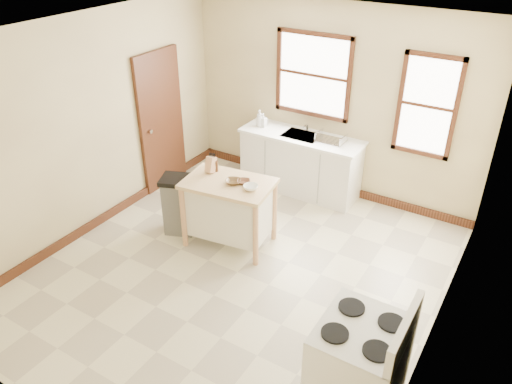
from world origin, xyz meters
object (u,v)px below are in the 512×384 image
at_px(soap_bottle_b, 263,120).
at_px(knife_block, 211,165).
at_px(gas_stove, 359,358).
at_px(soap_bottle_a, 260,118).
at_px(pepper_grinder, 216,166).
at_px(bowl_c, 251,187).
at_px(trash_bin, 179,205).
at_px(dish_rack, 331,138).
at_px(bowl_b, 243,182).
at_px(bowl_a, 233,182).
at_px(kitchen_island, 229,213).

relative_size(soap_bottle_b, knife_block, 1.03).
bearing_deg(gas_stove, soap_bottle_a, 132.35).
bearing_deg(pepper_grinder, gas_stove, -32.19).
relative_size(bowl_c, trash_bin, 0.22).
height_order(dish_rack, bowl_b, dish_rack).
height_order(soap_bottle_a, gas_stove, gas_stove).
bearing_deg(bowl_a, soap_bottle_b, 109.19).
distance_m(soap_bottle_b, trash_bin, 1.95).
height_order(soap_bottle_a, bowl_b, soap_bottle_a).
bearing_deg(bowl_c, soap_bottle_a, 118.10).
bearing_deg(bowl_c, gas_stove, -36.57).
height_order(bowl_a, trash_bin, bowl_a).
distance_m(knife_block, gas_stove, 3.13).
height_order(trash_bin, gas_stove, gas_stove).
relative_size(soap_bottle_a, trash_bin, 0.32).
xyz_separation_m(knife_block, pepper_grinder, (0.05, 0.06, -0.02)).
xyz_separation_m(soap_bottle_a, kitchen_island, (0.57, -1.69, -0.60)).
relative_size(dish_rack, bowl_a, 2.14).
xyz_separation_m(kitchen_island, gas_stove, (2.33, -1.49, 0.15)).
height_order(kitchen_island, trash_bin, kitchen_island).
xyz_separation_m(soap_bottle_b, kitchen_island, (0.52, -1.71, -0.57)).
xyz_separation_m(soap_bottle_a, bowl_a, (0.65, -1.69, -0.13)).
height_order(knife_block, bowl_a, knife_block).
xyz_separation_m(knife_block, bowl_b, (0.51, -0.03, -0.08)).
height_order(soap_bottle_b, pepper_grinder, soap_bottle_b).
xyz_separation_m(soap_bottle_b, trash_bin, (-0.20, -1.84, -0.62)).
xyz_separation_m(pepper_grinder, bowl_c, (0.63, -0.17, -0.05)).
xyz_separation_m(bowl_c, trash_bin, (-1.06, -0.12, -0.52)).
relative_size(bowl_c, gas_stove, 0.15).
bearing_deg(bowl_c, soap_bottle_b, 116.47).
height_order(kitchen_island, gas_stove, gas_stove).
bearing_deg(trash_bin, bowl_a, -12.77).
xyz_separation_m(kitchen_island, bowl_a, (0.07, 0.00, 0.47)).
xyz_separation_m(bowl_a, gas_stove, (2.26, -1.50, -0.32)).
height_order(soap_bottle_a, bowl_a, soap_bottle_a).
relative_size(knife_block, gas_stove, 0.17).
bearing_deg(knife_block, soap_bottle_a, 101.52).
relative_size(soap_bottle_a, bowl_a, 1.38).
bearing_deg(knife_block, bowl_a, -10.21).
height_order(soap_bottle_b, gas_stove, gas_stove).
bearing_deg(gas_stove, bowl_b, 143.96).
distance_m(knife_block, bowl_b, 0.52).
xyz_separation_m(dish_rack, pepper_grinder, (-0.88, -1.59, 0.01)).
height_order(soap_bottle_b, trash_bin, soap_bottle_b).
height_order(dish_rack, bowl_a, dish_rack).
distance_m(dish_rack, pepper_grinder, 1.82).
height_order(soap_bottle_a, knife_block, soap_bottle_a).
height_order(dish_rack, knife_block, knife_block).
relative_size(kitchen_island, pepper_grinder, 7.35).
xyz_separation_m(knife_block, bowl_a, (0.41, -0.10, -0.08)).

